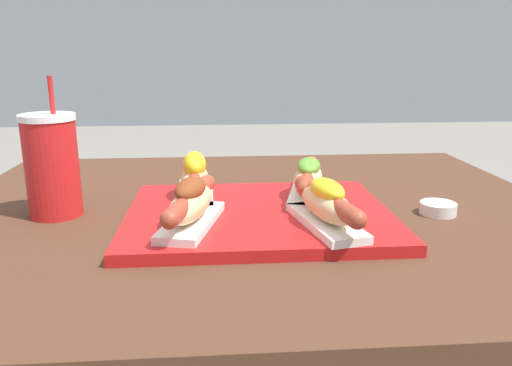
{
  "coord_description": "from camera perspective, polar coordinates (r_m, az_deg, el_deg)",
  "views": [
    {
      "loc": [
        -0.06,
        -0.84,
        0.99
      ],
      "look_at": [
        -0.0,
        -0.05,
        0.78
      ],
      "focal_mm": 35.0,
      "sensor_mm": 36.0,
      "label": 1
    }
  ],
  "objects": [
    {
      "name": "serving_tray",
      "position": [
        0.81,
        0.11,
        -3.71
      ],
      "size": [
        0.42,
        0.34,
        0.02
      ],
      "color": "red",
      "rests_on": "patio_table"
    },
    {
      "name": "drink_cup",
      "position": [
        0.88,
        -22.28,
        1.88
      ],
      "size": [
        0.09,
        0.09,
        0.23
      ],
      "color": "red",
      "rests_on": "patio_table"
    },
    {
      "name": "hot_dog_0",
      "position": [
        0.73,
        -7.44,
        -2.35
      ],
      "size": [
        0.1,
        0.21,
        0.07
      ],
      "color": "white",
      "rests_on": "serving_tray"
    },
    {
      "name": "sauce_bowl",
      "position": [
        0.9,
        20.09,
        -2.66
      ],
      "size": [
        0.06,
        0.06,
        0.02
      ],
      "color": "silver",
      "rests_on": "patio_table"
    },
    {
      "name": "hot_dog_1",
      "position": [
        0.73,
        8.06,
        -2.42
      ],
      "size": [
        0.09,
        0.21,
        0.07
      ],
      "color": "white",
      "rests_on": "serving_tray"
    },
    {
      "name": "hot_dog_2",
      "position": [
        0.87,
        -7.0,
        0.58
      ],
      "size": [
        0.06,
        0.21,
        0.08
      ],
      "color": "white",
      "rests_on": "serving_tray"
    },
    {
      "name": "hot_dog_3",
      "position": [
        0.87,
        6.01,
        0.5
      ],
      "size": [
        0.1,
        0.21,
        0.07
      ],
      "color": "white",
      "rests_on": "serving_tray"
    }
  ]
}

